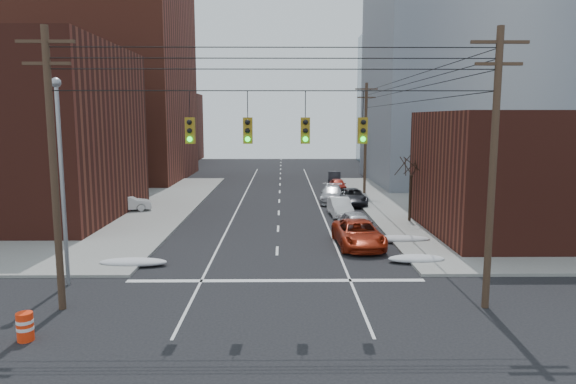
{
  "coord_description": "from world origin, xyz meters",
  "views": [
    {
      "loc": [
        0.34,
        -16.75,
        7.56
      ],
      "look_at": [
        0.66,
        14.98,
        3.0
      ],
      "focal_mm": 32.0,
      "sensor_mm": 36.0,
      "label": 1
    }
  ],
  "objects_px": {
    "parked_car_b": "(340,207)",
    "parked_car_d": "(332,194)",
    "parked_car_f": "(334,177)",
    "parked_car_c": "(352,197)",
    "lot_car_d": "(61,193)",
    "parked_car_a": "(357,224)",
    "construction_barrel": "(25,326)",
    "parked_car_e": "(338,185)",
    "lot_car_b": "(93,201)",
    "red_pickup": "(358,234)",
    "lot_car_c": "(61,203)",
    "lot_car_a": "(127,203)"
  },
  "relations": [
    {
      "from": "red_pickup",
      "to": "parked_car_a",
      "type": "height_order",
      "value": "parked_car_a"
    },
    {
      "from": "lot_car_c",
      "to": "construction_barrel",
      "type": "distance_m",
      "value": 25.61
    },
    {
      "from": "parked_car_a",
      "to": "lot_car_c",
      "type": "relative_size",
      "value": 0.98
    },
    {
      "from": "red_pickup",
      "to": "construction_barrel",
      "type": "distance_m",
      "value": 18.57
    },
    {
      "from": "parked_car_c",
      "to": "parked_car_f",
      "type": "distance_m",
      "value": 15.31
    },
    {
      "from": "parked_car_c",
      "to": "lot_car_c",
      "type": "height_order",
      "value": "lot_car_c"
    },
    {
      "from": "parked_car_a",
      "to": "lot_car_b",
      "type": "xyz_separation_m",
      "value": [
        -20.24,
        8.94,
        0.12
      ]
    },
    {
      "from": "red_pickup",
      "to": "lot_car_b",
      "type": "relative_size",
      "value": 1.02
    },
    {
      "from": "red_pickup",
      "to": "lot_car_a",
      "type": "height_order",
      "value": "red_pickup"
    },
    {
      "from": "parked_car_c",
      "to": "parked_car_e",
      "type": "xyz_separation_m",
      "value": [
        -0.3,
        8.72,
        -0.06
      ]
    },
    {
      "from": "parked_car_b",
      "to": "lot_car_d",
      "type": "relative_size",
      "value": 1.06
    },
    {
      "from": "parked_car_a",
      "to": "red_pickup",
      "type": "bearing_deg",
      "value": -103.03
    },
    {
      "from": "parked_car_a",
      "to": "parked_car_d",
      "type": "height_order",
      "value": "parked_car_a"
    },
    {
      "from": "parked_car_c",
      "to": "lot_car_d",
      "type": "bearing_deg",
      "value": 175.54
    },
    {
      "from": "parked_car_f",
      "to": "red_pickup",
      "type": "bearing_deg",
      "value": -87.89
    },
    {
      "from": "parked_car_b",
      "to": "parked_car_a",
      "type": "bearing_deg",
      "value": -90.93
    },
    {
      "from": "lot_car_c",
      "to": "parked_car_a",
      "type": "bearing_deg",
      "value": -103.1
    },
    {
      "from": "parked_car_e",
      "to": "lot_car_a",
      "type": "relative_size",
      "value": 0.99
    },
    {
      "from": "lot_car_b",
      "to": "construction_barrel",
      "type": "xyz_separation_m",
      "value": [
        6.62,
        -24.59,
        -0.39
      ]
    },
    {
      "from": "construction_barrel",
      "to": "parked_car_a",
      "type": "bearing_deg",
      "value": 48.96
    },
    {
      "from": "parked_car_a",
      "to": "parked_car_e",
      "type": "relative_size",
      "value": 1.19
    },
    {
      "from": "parked_car_b",
      "to": "parked_car_f",
      "type": "bearing_deg",
      "value": 81.92
    },
    {
      "from": "parked_car_e",
      "to": "parked_car_f",
      "type": "height_order",
      "value": "parked_car_f"
    },
    {
      "from": "parked_car_a",
      "to": "construction_barrel",
      "type": "distance_m",
      "value": 20.76
    },
    {
      "from": "parked_car_c",
      "to": "lot_car_a",
      "type": "xyz_separation_m",
      "value": [
        -18.7,
        -3.63,
        0.07
      ]
    },
    {
      "from": "parked_car_b",
      "to": "parked_car_e",
      "type": "height_order",
      "value": "parked_car_b"
    },
    {
      "from": "parked_car_c",
      "to": "lot_car_d",
      "type": "xyz_separation_m",
      "value": [
        -26.36,
        2.04,
        0.12
      ]
    },
    {
      "from": "construction_barrel",
      "to": "parked_car_d",
      "type": "bearing_deg",
      "value": 65.4
    },
    {
      "from": "parked_car_a",
      "to": "parked_car_b",
      "type": "bearing_deg",
      "value": 85.97
    },
    {
      "from": "parked_car_c",
      "to": "lot_car_b",
      "type": "xyz_separation_m",
      "value": [
        -21.52,
        -3.21,
        0.19
      ]
    },
    {
      "from": "parked_car_d",
      "to": "lot_car_b",
      "type": "relative_size",
      "value": 0.96
    },
    {
      "from": "red_pickup",
      "to": "parked_car_d",
      "type": "relative_size",
      "value": 1.06
    },
    {
      "from": "parked_car_a",
      "to": "parked_car_c",
      "type": "bearing_deg",
      "value": 77.31
    },
    {
      "from": "parked_car_a",
      "to": "lot_car_b",
      "type": "distance_m",
      "value": 22.13
    },
    {
      "from": "lot_car_d",
      "to": "parked_car_b",
      "type": "bearing_deg",
      "value": -128.39
    },
    {
      "from": "lot_car_c",
      "to": "red_pickup",
      "type": "bearing_deg",
      "value": -109.24
    },
    {
      "from": "lot_car_d",
      "to": "parked_car_e",
      "type": "bearing_deg",
      "value": -97.82
    },
    {
      "from": "parked_car_b",
      "to": "parked_car_d",
      "type": "bearing_deg",
      "value": 86.39
    },
    {
      "from": "parked_car_c",
      "to": "parked_car_e",
      "type": "relative_size",
      "value": 1.34
    },
    {
      "from": "parked_car_d",
      "to": "parked_car_f",
      "type": "height_order",
      "value": "parked_car_d"
    },
    {
      "from": "parked_car_e",
      "to": "lot_car_c",
      "type": "bearing_deg",
      "value": -154.11
    },
    {
      "from": "red_pickup",
      "to": "lot_car_d",
      "type": "height_order",
      "value": "red_pickup"
    },
    {
      "from": "lot_car_b",
      "to": "construction_barrel",
      "type": "height_order",
      "value": "lot_car_b"
    },
    {
      "from": "parked_car_b",
      "to": "construction_barrel",
      "type": "relative_size",
      "value": 4.31
    },
    {
      "from": "lot_car_a",
      "to": "parked_car_f",
      "type": "bearing_deg",
      "value": -60.93
    },
    {
      "from": "parked_car_e",
      "to": "lot_car_b",
      "type": "relative_size",
      "value": 0.71
    },
    {
      "from": "red_pickup",
      "to": "parked_car_f",
      "type": "distance_m",
      "value": 30.22
    },
    {
      "from": "parked_car_d",
      "to": "lot_car_c",
      "type": "relative_size",
      "value": 1.11
    },
    {
      "from": "parked_car_c",
      "to": "lot_car_d",
      "type": "height_order",
      "value": "lot_car_d"
    },
    {
      "from": "parked_car_b",
      "to": "lot_car_a",
      "type": "height_order",
      "value": "lot_car_a"
    }
  ]
}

